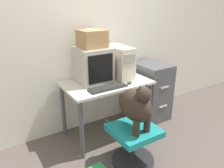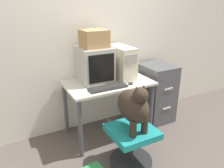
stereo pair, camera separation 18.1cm
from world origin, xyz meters
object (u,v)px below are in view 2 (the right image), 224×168
at_px(pc_tower, 121,62).
at_px(cardboard_box, 94,39).
at_px(office_chair, 132,143).
at_px(keyboard, 108,87).
at_px(dog, 134,106).
at_px(filing_cabinet, 156,92).
at_px(crt_monitor, 95,65).

xyz_separation_m(pc_tower, cardboard_box, (-0.37, 0.03, 0.33)).
bearing_deg(office_chair, cardboard_box, 96.84).
relative_size(keyboard, cardboard_box, 1.58).
xyz_separation_m(dog, filing_cabinet, (0.89, 0.73, -0.30)).
bearing_deg(cardboard_box, office_chair, -83.16).
bearing_deg(filing_cabinet, office_chair, -141.35).
height_order(dog, cardboard_box, cardboard_box).
distance_m(pc_tower, filing_cabinet, 0.82).
height_order(crt_monitor, keyboard, crt_monitor).
bearing_deg(pc_tower, keyboard, -139.82).
distance_m(office_chair, filing_cabinet, 1.15).
height_order(keyboard, dog, dog).
bearing_deg(crt_monitor, dog, -83.28).
bearing_deg(office_chair, dog, -90.00).
relative_size(crt_monitor, filing_cabinet, 0.51).
bearing_deg(pc_tower, office_chair, -110.58).
relative_size(dog, cardboard_box, 1.81).
height_order(pc_tower, cardboard_box, cardboard_box).
relative_size(pc_tower, dog, 0.92).
distance_m(keyboard, office_chair, 0.69).
xyz_separation_m(filing_cabinet, cardboard_box, (-0.98, 0.05, 0.88)).
xyz_separation_m(keyboard, office_chair, (0.07, -0.44, -0.52)).
relative_size(crt_monitor, keyboard, 0.93).
relative_size(pc_tower, filing_cabinet, 0.58).
height_order(pc_tower, dog, pc_tower).
bearing_deg(dog, keyboard, 98.13).
height_order(pc_tower, office_chair, pc_tower).
bearing_deg(keyboard, office_chair, -81.55).
relative_size(crt_monitor, office_chair, 0.90).
xyz_separation_m(keyboard, dog, (0.07, -0.46, -0.06)).
bearing_deg(crt_monitor, keyboard, -85.35).
relative_size(crt_monitor, cardboard_box, 1.46).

